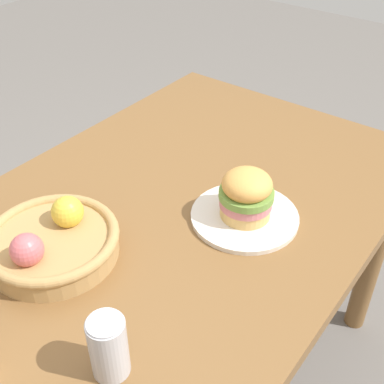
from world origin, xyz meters
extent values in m
cube|color=brown|center=(0.00, 0.00, 0.73)|extent=(1.40, 0.90, 0.04)
cylinder|color=brown|center=(0.62, -0.37, 0.35)|extent=(0.07, 0.07, 0.71)
cylinder|color=brown|center=(0.62, 0.37, 0.35)|extent=(0.07, 0.07, 0.71)
cylinder|color=silver|center=(0.09, -0.16, 0.76)|extent=(0.26, 0.26, 0.01)
cylinder|color=#DBAD60|center=(0.09, -0.16, 0.78)|extent=(0.12, 0.12, 0.03)
cylinder|color=#C67075|center=(0.09, -0.16, 0.80)|extent=(0.12, 0.12, 0.02)
cylinder|color=olive|center=(0.09, -0.16, 0.82)|extent=(0.13, 0.13, 0.02)
ellipsoid|color=#DF9F4D|center=(0.09, -0.16, 0.85)|extent=(0.12, 0.12, 0.07)
cylinder|color=silver|center=(-0.39, -0.20, 0.81)|extent=(0.07, 0.07, 0.12)
cylinder|color=silver|center=(-0.39, -0.20, 0.87)|extent=(0.06, 0.06, 0.00)
cylinder|color=tan|center=(-0.26, 0.10, 0.78)|extent=(0.28, 0.28, 0.05)
torus|color=tan|center=(-0.26, 0.10, 0.80)|extent=(0.29, 0.29, 0.02)
sphere|color=gold|center=(-0.20, 0.11, 0.83)|extent=(0.07, 0.07, 0.07)
sphere|color=#D16066|center=(-0.33, 0.09, 0.83)|extent=(0.07, 0.07, 0.07)
camera|label=1|loc=(-0.72, -0.62, 1.52)|focal=47.05mm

